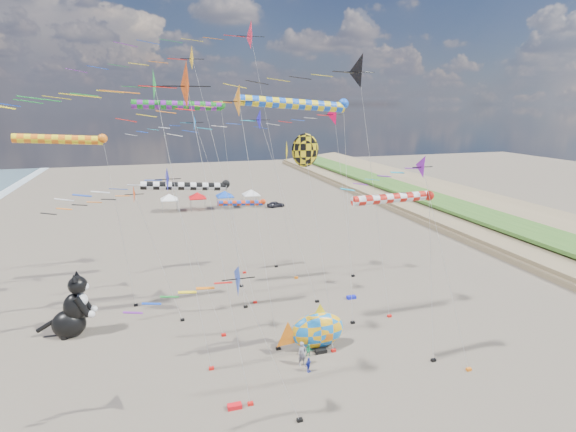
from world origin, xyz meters
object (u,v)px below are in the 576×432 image
Objects in this scene: child_blue at (308,365)px; cat_inflatable at (71,304)px; fish_inflatable at (317,330)px; person_adult at (302,354)px; child_green at (309,350)px; parked_car at (276,204)px.

cat_inflatable is at bearing 113.06° from child_blue.
cat_inflatable is 20.47m from fish_inflatable.
child_green is (0.88, 0.99, -0.44)m from person_adult.
person_adult is at bearing -25.22° from cat_inflatable.
person_adult is 52.98m from parked_car.
parked_car is at bearing 60.30° from cat_inflatable.
person_adult is at bearing 160.20° from parked_car.
cat_inflatable is 19.73m from person_adult.
cat_inflatable is 50.80m from parked_car.
fish_inflatable is at bearing 25.52° from child_blue.
person_adult is 1.87× the size of child_green.
cat_inflatable is 0.93× the size of fish_inflatable.
person_adult is 1.39m from child_green.
child_blue is at bearing -90.74° from person_adult.
fish_inflatable is at bearing 161.76° from parked_car.
person_adult reaches higher than child_green.
cat_inflatable is 20.40m from child_blue.
child_green is 0.30× the size of parked_car.
child_green is at bearing -133.71° from fish_inflatable.
fish_inflatable is 50.57m from parked_car.
child_green is at bearing 160.90° from parked_car.
cat_inflatable is at bearing 157.29° from fish_inflatable.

